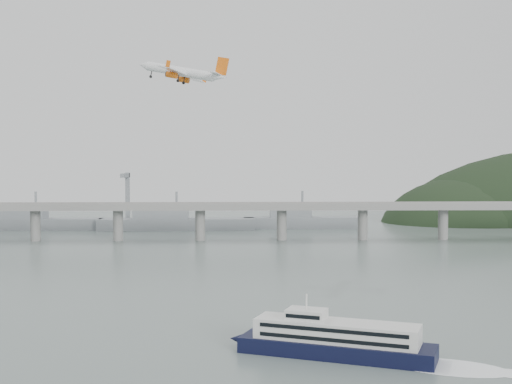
{
  "coord_description": "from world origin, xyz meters",
  "views": [
    {
      "loc": [
        -7.89,
        -217.67,
        48.08
      ],
      "look_at": [
        0.0,
        55.0,
        36.0
      ],
      "focal_mm": 48.0,
      "sensor_mm": 36.0,
      "label": 1
    }
  ],
  "objects": [
    {
      "name": "airliner",
      "position": [
        -30.59,
        74.0,
        85.96
      ],
      "size": [
        40.33,
        37.56,
        11.27
      ],
      "rotation": [
        0.05,
        -0.19,
        2.79
      ],
      "color": "white",
      "rests_on": "ground"
    },
    {
      "name": "ferry",
      "position": [
        16.83,
        -51.26,
        4.07
      ],
      "size": [
        75.77,
        36.59,
        15.02
      ],
      "rotation": [
        0.0,
        0.0,
        -0.38
      ],
      "color": "black",
      "rests_on": "ground"
    },
    {
      "name": "distant_fleet",
      "position": [
        -155.36,
        265.08,
        6.22
      ],
      "size": [
        453.0,
        60.9,
        40.0
      ],
      "color": "slate",
      "rests_on": "ground"
    },
    {
      "name": "bridge",
      "position": [
        -1.15,
        200.0,
        17.65
      ],
      "size": [
        800.0,
        22.0,
        23.9
      ],
      "color": "gray",
      "rests_on": "ground"
    },
    {
      "name": "ground",
      "position": [
        0.0,
        0.0,
        0.0
      ],
      "size": [
        900.0,
        900.0,
        0.0
      ],
      "primitive_type": "plane",
      "color": "slate",
      "rests_on": "ground"
    }
  ]
}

